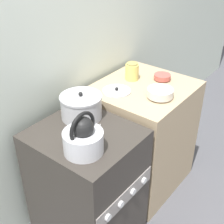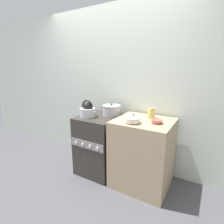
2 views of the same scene
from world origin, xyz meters
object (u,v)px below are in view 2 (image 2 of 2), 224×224
(kettle, at_px, (88,111))
(small_ceramic_bowl, at_px, (157,121))
(stove, at_px, (100,144))
(loose_pot_lid, at_px, (134,116))
(enamel_bowl, at_px, (133,120))
(cooking_pot, at_px, (112,110))
(storage_jar, at_px, (151,113))

(kettle, distance_m, small_ceramic_bowl, 0.99)
(stove, xyz_separation_m, loose_pot_lid, (0.49, 0.13, 0.48))
(kettle, relative_size, enamel_bowl, 1.51)
(loose_pot_lid, bearing_deg, cooking_pot, 178.59)
(small_ceramic_bowl, bearing_deg, kettle, -175.19)
(kettle, relative_size, small_ceramic_bowl, 2.13)
(stove, distance_m, kettle, 0.55)
(stove, relative_size, enamel_bowl, 4.82)
(storage_jar, xyz_separation_m, loose_pot_lid, (-0.24, -0.03, -0.06))
(kettle, distance_m, loose_pot_lid, 0.66)
(cooking_pot, relative_size, loose_pot_lid, 1.30)
(cooking_pot, distance_m, enamel_bowl, 0.56)
(kettle, height_order, storage_jar, kettle)
(cooking_pot, bearing_deg, kettle, -135.19)
(kettle, bearing_deg, small_ceramic_bowl, 4.81)
(kettle, height_order, small_ceramic_bowl, kettle)
(small_ceramic_bowl, distance_m, loose_pot_lid, 0.41)
(loose_pot_lid, bearing_deg, storage_jar, 7.66)
(stove, relative_size, cooking_pot, 3.24)
(small_ceramic_bowl, bearing_deg, storage_jar, 125.48)
(cooking_pot, height_order, loose_pot_lid, cooking_pot)
(enamel_bowl, relative_size, small_ceramic_bowl, 1.41)
(stove, distance_m, enamel_bowl, 0.81)
(kettle, xyz_separation_m, small_ceramic_bowl, (0.99, 0.08, -0.03))
(enamel_bowl, bearing_deg, storage_jar, 69.21)
(kettle, height_order, enamel_bowl, kettle)
(cooking_pot, distance_m, loose_pot_lid, 0.36)
(kettle, bearing_deg, stove, 41.90)
(cooking_pot, bearing_deg, stove, -132.60)
(kettle, xyz_separation_m, loose_pot_lid, (0.62, 0.24, -0.05))
(cooking_pot, bearing_deg, storage_jar, 2.18)
(stove, bearing_deg, cooking_pot, 47.40)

